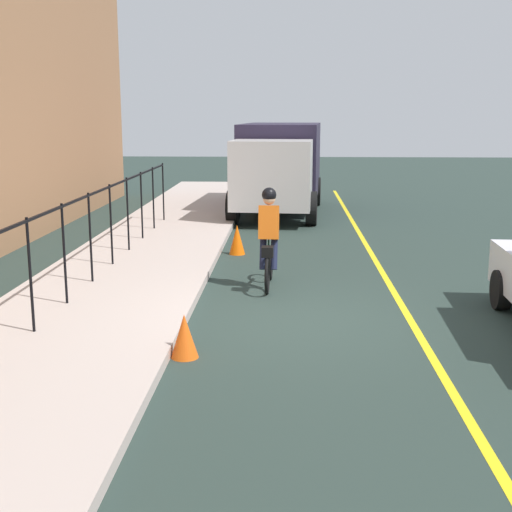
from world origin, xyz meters
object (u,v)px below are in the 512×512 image
at_px(cyclist_lead, 269,238).
at_px(box_truck_background, 279,164).
at_px(traffic_cone_far, 237,240).
at_px(traffic_cone_near, 184,336).

height_order(cyclist_lead, box_truck_background, box_truck_background).
bearing_deg(traffic_cone_far, box_truck_background, -7.21).
distance_m(traffic_cone_near, traffic_cone_far, 6.68).
distance_m(box_truck_background, traffic_cone_far, 6.88).
xyz_separation_m(traffic_cone_near, traffic_cone_far, (6.68, -0.19, 0.04)).
xyz_separation_m(cyclist_lead, traffic_cone_near, (-3.69, 0.99, -0.62)).
xyz_separation_m(cyclist_lead, box_truck_background, (9.71, -0.06, 0.64)).
relative_size(cyclist_lead, box_truck_background, 0.27).
bearing_deg(traffic_cone_far, cyclist_lead, -165.10).
relative_size(traffic_cone_near, traffic_cone_far, 0.88).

